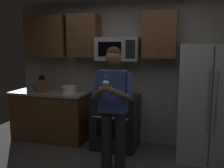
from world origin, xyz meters
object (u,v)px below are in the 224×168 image
at_px(person, 113,102).
at_px(cupcake, 106,85).
at_px(refrigerator, 209,103).
at_px(oven_range, 116,121).
at_px(knife_block, 43,86).
at_px(microwave, 118,49).
at_px(bowl_small_colored, 31,89).
at_px(bowl_large_white, 69,89).

distance_m(person, cupcake, 0.44).
bearing_deg(person, refrigerator, 31.19).
bearing_deg(oven_range, knife_block, -178.80).
relative_size(knife_block, person, 0.18).
bearing_deg(knife_block, microwave, 5.98).
height_order(oven_range, cupcake, cupcake).
height_order(oven_range, refrigerator, refrigerator).
distance_m(refrigerator, cupcake, 1.77).
bearing_deg(bowl_small_colored, bowl_large_white, -0.32).
height_order(microwave, bowl_large_white, microwave).
distance_m(microwave, cupcake, 1.36).
bearing_deg(refrigerator, bowl_small_colored, 179.40).
bearing_deg(oven_range, bowl_large_white, -179.33).
relative_size(refrigerator, person, 1.02).
bearing_deg(refrigerator, oven_range, 178.50).
height_order(refrigerator, bowl_small_colored, refrigerator).
xyz_separation_m(oven_range, microwave, (0.00, 0.12, 1.26)).
distance_m(oven_range, person, 1.01).
bearing_deg(oven_range, bowl_small_colored, -179.80).
bearing_deg(bowl_large_white, cupcake, -46.75).
height_order(microwave, cupcake, microwave).
relative_size(oven_range, refrigerator, 0.52).
height_order(microwave, refrigerator, microwave).
bearing_deg(bowl_large_white, person, -37.20).
bearing_deg(oven_range, cupcake, -80.69).
bearing_deg(knife_block, person, -26.46).
distance_m(bowl_large_white, bowl_small_colored, 0.81).
bearing_deg(refrigerator, microwave, 173.97).
height_order(bowl_large_white, cupcake, cupcake).
bearing_deg(bowl_small_colored, person, -23.60).
xyz_separation_m(oven_range, bowl_large_white, (-0.89, -0.01, 0.53)).
distance_m(knife_block, bowl_small_colored, 0.29).
relative_size(microwave, person, 0.42).
bearing_deg(bowl_small_colored, cupcake, -31.41).
distance_m(microwave, bowl_small_colored, 1.87).
height_order(knife_block, cupcake, cupcake).
relative_size(knife_block, bowl_small_colored, 1.88).
relative_size(microwave, knife_block, 2.31).
bearing_deg(knife_block, bowl_small_colored, 175.12).
xyz_separation_m(bowl_small_colored, cupcake, (1.89, -1.16, 0.33)).
height_order(microwave, knife_block, microwave).
bearing_deg(person, microwave, 101.31).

